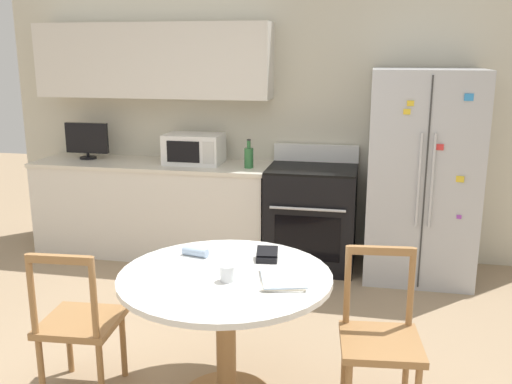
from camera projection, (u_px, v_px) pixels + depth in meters
name	position (u px, v px, depth m)	size (l,w,h in m)	color
back_wall	(239.00, 103.00, 5.40)	(5.20, 0.44, 2.60)	beige
kitchen_counter	(154.00, 208.00, 5.51)	(2.26, 0.64, 0.90)	silver
refrigerator	(422.00, 176.00, 4.85)	(0.90, 0.76, 1.79)	#B2B5BA
oven_range	(311.00, 216.00, 5.18)	(0.79, 0.68, 1.08)	black
microwave	(194.00, 149.00, 5.32)	(0.53, 0.36, 0.28)	white
countertop_tv	(87.00, 139.00, 5.54)	(0.43, 0.16, 0.35)	black
counter_bottle	(249.00, 157.00, 5.13)	(0.08, 0.08, 0.26)	#2D6B38
dining_table	(226.00, 301.00, 3.09)	(1.15, 1.15, 0.76)	white
dining_chair_left	(79.00, 324.00, 3.21)	(0.45, 0.45, 0.90)	#9E7042
dining_chair_right	(380.00, 340.00, 3.03)	(0.46, 0.46, 0.90)	#9E7042
candle_glass	(227.00, 274.00, 2.96)	(0.08, 0.08, 0.08)	silver
folded_napkin	(195.00, 252.00, 3.32)	(0.16, 0.09, 0.05)	#A3BCDB
wallet	(267.00, 256.00, 3.26)	(0.13, 0.14, 0.07)	black
mail_stack	(283.00, 279.00, 2.97)	(0.29, 0.35, 0.02)	white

